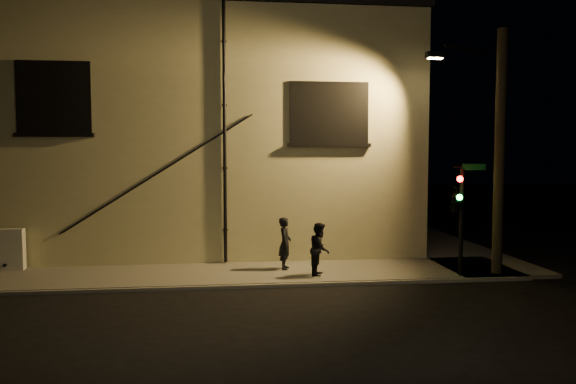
{
  "coord_description": "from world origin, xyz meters",
  "views": [
    {
      "loc": [
        -1.98,
        -15.14,
        3.72
      ],
      "look_at": [
        0.1,
        1.8,
        2.5
      ],
      "focal_mm": 35.0,
      "sensor_mm": 36.0,
      "label": 1
    }
  ],
  "objects": [
    {
      "name": "ground",
      "position": [
        0.0,
        0.0,
        0.0
      ],
      "size": [
        90.0,
        90.0,
        0.0
      ],
      "primitive_type": "plane",
      "color": "black"
    },
    {
      "name": "pedestrian_b",
      "position": [
        0.91,
        0.81,
        0.89
      ],
      "size": [
        0.79,
        0.9,
        1.54
      ],
      "primitive_type": "imported",
      "rotation": [
        0.0,
        0.0,
        1.24
      ],
      "color": "black",
      "rests_on": "sidewalk"
    },
    {
      "name": "building",
      "position": [
        -3.0,
        8.99,
        4.4
      ],
      "size": [
        16.2,
        12.23,
        8.8
      ],
      "color": "beige",
      "rests_on": "ground"
    },
    {
      "name": "pedestrian_a",
      "position": [
        0.0,
        1.77,
        0.92
      ],
      "size": [
        0.5,
        0.65,
        1.6
      ],
      "primitive_type": "imported",
      "rotation": [
        0.0,
        0.0,
        1.36
      ],
      "color": "black",
      "rests_on": "sidewalk"
    },
    {
      "name": "traffic_signal",
      "position": [
        4.79,
        0.19,
        2.3
      ],
      "size": [
        1.25,
        1.91,
        3.25
      ],
      "color": "black",
      "rests_on": "sidewalk"
    },
    {
      "name": "sidewalk",
      "position": [
        1.22,
        4.39,
        0.06
      ],
      "size": [
        21.0,
        16.0,
        0.12
      ],
      "color": "slate",
      "rests_on": "ground"
    },
    {
      "name": "streetlamp_pole",
      "position": [
        6.13,
        0.57,
        3.86
      ],
      "size": [
        2.03,
        1.39,
        7.29
      ],
      "color": "black",
      "rests_on": "ground"
    }
  ]
}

